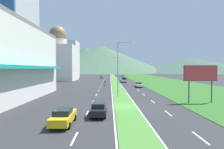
# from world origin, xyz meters

# --- Properties ---
(ground_plane) EXTENTS (600.00, 600.00, 0.00)m
(ground_plane) POSITION_xyz_m (0.00, 0.00, 0.00)
(ground_plane) COLOR #2D2D30
(grass_median) EXTENTS (3.20, 240.00, 0.06)m
(grass_median) POSITION_xyz_m (0.00, 60.00, 0.03)
(grass_median) COLOR #477F33
(grass_median) RESTS_ON ground_plane
(grass_verge_right) EXTENTS (24.00, 240.00, 0.06)m
(grass_verge_right) POSITION_xyz_m (20.60, 60.00, 0.03)
(grass_verge_right) COLOR #2D6023
(grass_verge_right) RESTS_ON ground_plane
(lane_dash_left_1) EXTENTS (0.16, 2.80, 0.01)m
(lane_dash_left_1) POSITION_xyz_m (-5.10, -11.99, 0.01)
(lane_dash_left_1) COLOR silver
(lane_dash_left_1) RESTS_ON ground_plane
(lane_dash_left_2) EXTENTS (0.16, 2.80, 0.01)m
(lane_dash_left_2) POSITION_xyz_m (-5.10, -3.97, 0.01)
(lane_dash_left_2) COLOR silver
(lane_dash_left_2) RESTS_ON ground_plane
(lane_dash_left_3) EXTENTS (0.16, 2.80, 0.01)m
(lane_dash_left_3) POSITION_xyz_m (-5.10, 4.04, 0.01)
(lane_dash_left_3) COLOR silver
(lane_dash_left_3) RESTS_ON ground_plane
(lane_dash_left_4) EXTENTS (0.16, 2.80, 0.01)m
(lane_dash_left_4) POSITION_xyz_m (-5.10, 12.06, 0.01)
(lane_dash_left_4) COLOR silver
(lane_dash_left_4) RESTS_ON ground_plane
(lane_dash_left_5) EXTENTS (0.16, 2.80, 0.01)m
(lane_dash_left_5) POSITION_xyz_m (-5.10, 20.07, 0.01)
(lane_dash_left_5) COLOR silver
(lane_dash_left_5) RESTS_ON ground_plane
(lane_dash_left_6) EXTENTS (0.16, 2.80, 0.01)m
(lane_dash_left_6) POSITION_xyz_m (-5.10, 28.08, 0.01)
(lane_dash_left_6) COLOR silver
(lane_dash_left_6) RESTS_ON ground_plane
(lane_dash_left_7) EXTENTS (0.16, 2.80, 0.01)m
(lane_dash_left_7) POSITION_xyz_m (-5.10, 36.10, 0.01)
(lane_dash_left_7) COLOR silver
(lane_dash_left_7) RESTS_ON ground_plane
(lane_dash_left_8) EXTENTS (0.16, 2.80, 0.01)m
(lane_dash_left_8) POSITION_xyz_m (-5.10, 44.11, 0.01)
(lane_dash_left_8) COLOR silver
(lane_dash_left_8) RESTS_ON ground_plane
(lane_dash_left_9) EXTENTS (0.16, 2.80, 0.01)m
(lane_dash_left_9) POSITION_xyz_m (-5.10, 52.13, 0.01)
(lane_dash_left_9) COLOR silver
(lane_dash_left_9) RESTS_ON ground_plane
(lane_dash_left_10) EXTENTS (0.16, 2.80, 0.01)m
(lane_dash_left_10) POSITION_xyz_m (-5.10, 60.14, 0.01)
(lane_dash_left_10) COLOR silver
(lane_dash_left_10) RESTS_ON ground_plane
(lane_dash_left_11) EXTENTS (0.16, 2.80, 0.01)m
(lane_dash_left_11) POSITION_xyz_m (-5.10, 68.15, 0.01)
(lane_dash_left_11) COLOR silver
(lane_dash_left_11) RESTS_ON ground_plane
(lane_dash_left_12) EXTENTS (0.16, 2.80, 0.01)m
(lane_dash_left_12) POSITION_xyz_m (-5.10, 76.17, 0.01)
(lane_dash_left_12) COLOR silver
(lane_dash_left_12) RESTS_ON ground_plane
(lane_dash_left_13) EXTENTS (0.16, 2.80, 0.01)m
(lane_dash_left_13) POSITION_xyz_m (-5.10, 84.18, 0.01)
(lane_dash_left_13) COLOR silver
(lane_dash_left_13) RESTS_ON ground_plane
(lane_dash_right_1) EXTENTS (0.16, 2.80, 0.01)m
(lane_dash_right_1) POSITION_xyz_m (5.10, -11.99, 0.01)
(lane_dash_right_1) COLOR silver
(lane_dash_right_1) RESTS_ON ground_plane
(lane_dash_right_2) EXTENTS (0.16, 2.80, 0.01)m
(lane_dash_right_2) POSITION_xyz_m (5.10, -3.97, 0.01)
(lane_dash_right_2) COLOR silver
(lane_dash_right_2) RESTS_ON ground_plane
(lane_dash_right_3) EXTENTS (0.16, 2.80, 0.01)m
(lane_dash_right_3) POSITION_xyz_m (5.10, 4.04, 0.01)
(lane_dash_right_3) COLOR silver
(lane_dash_right_3) RESTS_ON ground_plane
(lane_dash_right_4) EXTENTS (0.16, 2.80, 0.01)m
(lane_dash_right_4) POSITION_xyz_m (5.10, 12.06, 0.01)
(lane_dash_right_4) COLOR silver
(lane_dash_right_4) RESTS_ON ground_plane
(lane_dash_right_5) EXTENTS (0.16, 2.80, 0.01)m
(lane_dash_right_5) POSITION_xyz_m (5.10, 20.07, 0.01)
(lane_dash_right_5) COLOR silver
(lane_dash_right_5) RESTS_ON ground_plane
(lane_dash_right_6) EXTENTS (0.16, 2.80, 0.01)m
(lane_dash_right_6) POSITION_xyz_m (5.10, 28.08, 0.01)
(lane_dash_right_6) COLOR silver
(lane_dash_right_6) RESTS_ON ground_plane
(lane_dash_right_7) EXTENTS (0.16, 2.80, 0.01)m
(lane_dash_right_7) POSITION_xyz_m (5.10, 36.10, 0.01)
(lane_dash_right_7) COLOR silver
(lane_dash_right_7) RESTS_ON ground_plane
(lane_dash_right_8) EXTENTS (0.16, 2.80, 0.01)m
(lane_dash_right_8) POSITION_xyz_m (5.10, 44.11, 0.01)
(lane_dash_right_8) COLOR silver
(lane_dash_right_8) RESTS_ON ground_plane
(lane_dash_right_9) EXTENTS (0.16, 2.80, 0.01)m
(lane_dash_right_9) POSITION_xyz_m (5.10, 52.13, 0.01)
(lane_dash_right_9) COLOR silver
(lane_dash_right_9) RESTS_ON ground_plane
(lane_dash_right_10) EXTENTS (0.16, 2.80, 0.01)m
(lane_dash_right_10) POSITION_xyz_m (5.10, 60.14, 0.01)
(lane_dash_right_10) COLOR silver
(lane_dash_right_10) RESTS_ON ground_plane
(lane_dash_right_11) EXTENTS (0.16, 2.80, 0.01)m
(lane_dash_right_11) POSITION_xyz_m (5.10, 68.15, 0.01)
(lane_dash_right_11) COLOR silver
(lane_dash_right_11) RESTS_ON ground_plane
(lane_dash_right_12) EXTENTS (0.16, 2.80, 0.01)m
(lane_dash_right_12) POSITION_xyz_m (5.10, 76.17, 0.01)
(lane_dash_right_12) COLOR silver
(lane_dash_right_12) RESTS_ON ground_plane
(lane_dash_right_13) EXTENTS (0.16, 2.80, 0.01)m
(lane_dash_right_13) POSITION_xyz_m (5.10, 84.18, 0.01)
(lane_dash_right_13) COLOR silver
(lane_dash_right_13) RESTS_ON ground_plane
(edge_line_median_left) EXTENTS (0.16, 240.00, 0.01)m
(edge_line_median_left) POSITION_xyz_m (-1.75, 60.00, 0.01)
(edge_line_median_left) COLOR silver
(edge_line_median_left) RESTS_ON ground_plane
(edge_line_median_right) EXTENTS (0.16, 240.00, 0.01)m
(edge_line_median_right) POSITION_xyz_m (1.75, 60.00, 0.01)
(edge_line_median_right) COLOR silver
(edge_line_median_right) RESTS_ON ground_plane
(domed_building) EXTENTS (17.07, 17.07, 26.17)m
(domed_building) POSITION_xyz_m (-27.19, 60.96, 9.96)
(domed_building) COLOR silver
(domed_building) RESTS_ON ground_plane
(midrise_colored) EXTENTS (14.41, 14.41, 23.28)m
(midrise_colored) POSITION_xyz_m (-30.14, 90.57, 11.64)
(midrise_colored) COLOR silver
(midrise_colored) RESTS_ON ground_plane
(hill_far_left) EXTENTS (132.13, 132.13, 41.48)m
(hill_far_left) POSITION_xyz_m (-43.63, 281.92, 20.74)
(hill_far_left) COLOR #47664C
(hill_far_left) RESTS_ON ground_plane
(hill_far_center) EXTENTS (197.49, 197.49, 40.65)m
(hill_far_center) POSITION_xyz_m (-14.49, 250.04, 20.33)
(hill_far_center) COLOR #47664C
(hill_far_center) RESTS_ON ground_plane
(hill_far_right) EXTENTS (184.04, 184.04, 21.53)m
(hill_far_right) POSITION_xyz_m (117.22, 238.30, 10.77)
(hill_far_right) COLOR #3D5647
(hill_far_right) RESTS_ON ground_plane
(street_lamp_near) EXTENTS (3.24, 0.38, 10.81)m
(street_lamp_near) POSITION_xyz_m (-0.35, 8.33, 6.16)
(street_lamp_near) COLOR #99999E
(street_lamp_near) RESTS_ON ground_plane
(street_lamp_mid) EXTENTS (3.11, 0.46, 9.77)m
(street_lamp_mid) POSITION_xyz_m (0.37, 38.38, 5.61)
(street_lamp_mid) COLOR #99999E
(street_lamp_mid) RESTS_ON ground_plane
(billboard_roadside) EXTENTS (5.54, 0.28, 6.18)m
(billboard_roadside) POSITION_xyz_m (12.53, 2.66, 4.63)
(billboard_roadside) COLOR #4C4C51
(billboard_roadside) RESTS_ON ground_plane
(car_0) EXTENTS (1.86, 4.16, 1.37)m
(car_0) POSITION_xyz_m (-6.98, 77.95, 0.71)
(car_0) COLOR #B2B2B7
(car_0) RESTS_ON ground_plane
(car_1) EXTENTS (2.00, 4.76, 1.49)m
(car_1) POSITION_xyz_m (6.55, 27.99, 0.77)
(car_1) COLOR silver
(car_1) RESTS_ON ground_plane
(car_2) EXTENTS (2.03, 4.59, 1.57)m
(car_2) POSITION_xyz_m (6.77, 94.04, 0.79)
(car_2) COLOR silver
(car_2) RESTS_ON ground_plane
(car_3) EXTENTS (1.86, 4.47, 1.58)m
(car_3) POSITION_xyz_m (-3.60, -4.98, 0.79)
(car_3) COLOR black
(car_3) RESTS_ON ground_plane
(car_4) EXTENTS (1.96, 4.63, 1.60)m
(car_4) POSITION_xyz_m (-6.91, -8.35, 0.81)
(car_4) COLOR yellow
(car_4) RESTS_ON ground_plane
(pickup_truck_0) EXTENTS (2.18, 5.40, 2.00)m
(pickup_truck_0) POSITION_xyz_m (3.50, 47.52, 0.98)
(pickup_truck_0) COLOR silver
(pickup_truck_0) RESTS_ON ground_plane
(motorcycle_rider) EXTENTS (0.36, 2.00, 1.80)m
(motorcycle_rider) POSITION_xyz_m (-3.78, 32.64, 0.75)
(motorcycle_rider) COLOR black
(motorcycle_rider) RESTS_ON ground_plane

